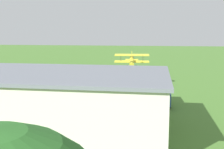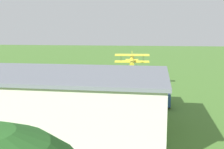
# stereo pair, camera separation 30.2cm
# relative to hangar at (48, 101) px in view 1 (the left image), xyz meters

# --- Properties ---
(ground_plane) EXTENTS (400.00, 400.00, 0.00)m
(ground_plane) POSITION_rel_hangar_xyz_m (-4.94, -34.03, -3.55)
(ground_plane) COLOR #47752D
(hangar) EXTENTS (28.76, 16.64, 7.09)m
(hangar) POSITION_rel_hangar_xyz_m (0.00, 0.00, 0.00)
(hangar) COLOR beige
(hangar) RESTS_ON ground_plane
(biplane) EXTENTS (7.72, 7.34, 3.81)m
(biplane) POSITION_rel_hangar_xyz_m (-7.28, -29.02, 2.35)
(biplane) COLOR yellow
(car_silver) EXTENTS (2.23, 4.35, 1.70)m
(car_silver) POSITION_rel_hangar_xyz_m (12.90, -13.04, -2.68)
(car_silver) COLOR #B7B7BC
(car_silver) RESTS_ON ground_plane
(truck_flatbed_blue) EXTENTS (2.93, 6.51, 3.05)m
(truck_flatbed_blue) POSITION_rel_hangar_xyz_m (-13.66, -14.17, -1.91)
(truck_flatbed_blue) COLOR #2D4C8C
(truck_flatbed_blue) RESTS_ON ground_plane
(person_near_hangar_door) EXTENTS (0.52, 0.52, 1.70)m
(person_near_hangar_door) POSITION_rel_hangar_xyz_m (3.75, -15.51, -2.70)
(person_near_hangar_door) COLOR #33723F
(person_near_hangar_door) RESTS_ON ground_plane
(person_crossing_taxiway) EXTENTS (0.51, 0.51, 1.67)m
(person_crossing_taxiway) POSITION_rel_hangar_xyz_m (-6.19, -17.07, -2.72)
(person_crossing_taxiway) COLOR #33723F
(person_crossing_taxiway) RESTS_ON ground_plane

